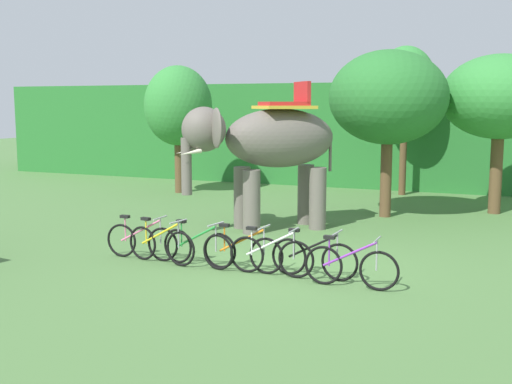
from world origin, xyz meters
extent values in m
plane|color=#4C753D|center=(0.00, 0.00, 0.00)|extent=(80.00, 80.00, 0.00)
cube|color=#28702D|center=(0.00, 14.87, 2.01)|extent=(36.00, 6.00, 4.01)
cylinder|color=brown|center=(-7.15, 8.38, 0.93)|extent=(0.33, 0.33, 1.86)
ellipsoid|color=#338438|center=(-7.15, 8.38, 3.15)|extent=(2.44, 2.44, 2.86)
cylinder|color=brown|center=(0.46, 10.92, 1.32)|extent=(0.24, 0.24, 2.64)
ellipsoid|color=#338438|center=(0.46, 10.92, 3.86)|extent=(2.12, 2.12, 2.71)
cylinder|color=brown|center=(0.77, 6.29, 1.10)|extent=(0.32, 0.32, 2.21)
ellipsoid|color=#28702D|center=(0.77, 6.29, 3.40)|extent=(3.32, 3.32, 2.64)
cylinder|color=brown|center=(3.65, 8.07, 1.16)|extent=(0.36, 0.36, 2.32)
ellipsoid|color=#338438|center=(3.65, 8.07, 3.42)|extent=(3.36, 3.36, 2.45)
ellipsoid|color=#665E56|center=(-1.42, 3.50, 2.35)|extent=(3.10, 2.97, 1.50)
cylinder|color=#665E56|center=(-1.84, 2.62, 0.80)|extent=(0.44, 0.44, 1.60)
cylinder|color=#665E56|center=(-2.35, 3.19, 0.80)|extent=(0.44, 0.44, 1.60)
cylinder|color=#665E56|center=(-0.49, 3.81, 0.80)|extent=(0.44, 0.44, 1.60)
cylinder|color=#665E56|center=(-1.00, 4.38, 0.80)|extent=(0.44, 0.44, 1.60)
ellipsoid|color=#665E56|center=(-2.92, 2.17, 2.60)|extent=(1.49, 1.48, 1.10)
ellipsoid|color=#665E56|center=(-2.40, 1.81, 2.65)|extent=(0.68, 0.74, 0.96)
ellipsoid|color=#665E56|center=(-3.22, 2.74, 2.65)|extent=(0.68, 0.74, 0.96)
cylinder|color=#665E56|center=(-3.26, 1.88, 1.70)|extent=(0.26, 0.26, 1.40)
cone|color=beige|center=(-3.07, 1.74, 2.05)|extent=(0.50, 0.46, 0.21)
cone|color=beige|center=(-3.37, 2.07, 2.05)|extent=(0.50, 0.46, 0.21)
cube|color=gold|center=(-1.35, 3.57, 3.13)|extent=(1.85, 1.86, 0.08)
cube|color=#B22323|center=(-1.35, 3.57, 3.22)|extent=(1.42, 1.40, 0.10)
cube|color=#B22323|center=(-0.97, 3.90, 3.50)|extent=(0.67, 0.74, 0.56)
cylinder|color=#665E56|center=(-0.36, 4.44, 1.90)|extent=(0.08, 0.08, 0.90)
torus|color=black|center=(-3.43, -0.68, 0.36)|extent=(0.71, 0.06, 0.71)
torus|color=black|center=(-2.43, -0.67, 0.36)|extent=(0.71, 0.06, 0.71)
cylinder|color=pink|center=(-2.95, -0.68, 0.60)|extent=(0.97, 0.05, 0.54)
cylinder|color=pink|center=(-3.33, -0.68, 0.61)|extent=(0.03, 0.03, 0.52)
cube|color=black|center=(-3.33, -0.68, 0.88)|extent=(0.20, 0.10, 0.06)
cylinder|color=#9E9EA3|center=(-2.48, -0.67, 0.64)|extent=(0.03, 0.03, 0.55)
cylinder|color=#9E9EA3|center=(-2.48, -0.67, 0.91)|extent=(0.04, 0.52, 0.03)
torus|color=black|center=(-2.88, -0.73, 0.36)|extent=(0.71, 0.16, 0.71)
torus|color=black|center=(-1.89, -0.89, 0.36)|extent=(0.71, 0.16, 0.71)
cylinder|color=yellow|center=(-2.41, -0.80, 0.60)|extent=(0.96, 0.20, 0.54)
cylinder|color=yellow|center=(-2.78, -0.74, 0.61)|extent=(0.03, 0.03, 0.52)
cube|color=black|center=(-2.78, -0.74, 0.88)|extent=(0.21, 0.13, 0.06)
cylinder|color=#9E9EA3|center=(-1.94, -0.88, 0.64)|extent=(0.03, 0.03, 0.55)
cylinder|color=#9E9EA3|center=(-1.94, -0.88, 0.91)|extent=(0.12, 0.52, 0.03)
torus|color=black|center=(-2.07, -0.69, 0.36)|extent=(0.71, 0.16, 0.71)
torus|color=black|center=(-1.08, -0.84, 0.36)|extent=(0.71, 0.16, 0.71)
cylinder|color=green|center=(-1.60, -0.76, 0.60)|extent=(0.97, 0.20, 0.54)
cylinder|color=green|center=(-1.97, -0.70, 0.61)|extent=(0.03, 0.03, 0.52)
cube|color=black|center=(-1.97, -0.70, 0.88)|extent=(0.21, 0.13, 0.06)
cylinder|color=#9E9EA3|center=(-1.13, -0.84, 0.64)|extent=(0.03, 0.03, 0.55)
cylinder|color=#9E9EA3|center=(-1.13, -0.84, 0.91)|extent=(0.11, 0.52, 0.03)
torus|color=black|center=(-1.10, -0.73, 0.36)|extent=(0.71, 0.08, 0.71)
torus|color=black|center=(-0.10, -0.77, 0.36)|extent=(0.71, 0.08, 0.71)
cylinder|color=orange|center=(-0.62, -0.75, 0.60)|extent=(0.97, 0.09, 0.54)
cylinder|color=orange|center=(-1.00, -0.73, 0.61)|extent=(0.03, 0.03, 0.52)
cube|color=black|center=(-1.00, -0.73, 0.88)|extent=(0.20, 0.11, 0.06)
cylinder|color=#9E9EA3|center=(-0.15, -0.77, 0.64)|extent=(0.03, 0.03, 0.55)
cylinder|color=#9E9EA3|center=(-0.15, -0.77, 0.91)|extent=(0.06, 0.52, 0.03)
torus|color=black|center=(-0.48, -0.81, 0.36)|extent=(0.71, 0.05, 0.71)
torus|color=black|center=(0.52, -0.82, 0.36)|extent=(0.71, 0.05, 0.71)
cylinder|color=silver|center=(-0.01, -0.82, 0.60)|extent=(0.97, 0.05, 0.54)
cylinder|color=silver|center=(-0.38, -0.82, 0.61)|extent=(0.03, 0.03, 0.52)
cube|color=black|center=(-0.38, -0.82, 0.88)|extent=(0.20, 0.10, 0.06)
cylinder|color=#9E9EA3|center=(0.47, -0.82, 0.64)|extent=(0.03, 0.03, 0.55)
cylinder|color=#9E9EA3|center=(0.47, -0.82, 0.91)|extent=(0.04, 0.52, 0.03)
torus|color=black|center=(0.32, -0.66, 0.36)|extent=(0.71, 0.09, 0.71)
torus|color=black|center=(1.32, -0.72, 0.36)|extent=(0.71, 0.09, 0.71)
cylinder|color=black|center=(0.79, -0.69, 0.60)|extent=(0.97, 0.10, 0.54)
cylinder|color=black|center=(0.42, -0.67, 0.61)|extent=(0.03, 0.03, 0.52)
cube|color=black|center=(0.42, -0.67, 0.88)|extent=(0.21, 0.11, 0.06)
cylinder|color=#9E9EA3|center=(1.27, -0.72, 0.64)|extent=(0.03, 0.03, 0.55)
cylinder|color=#9E9EA3|center=(1.27, -0.72, 0.91)|extent=(0.06, 0.52, 0.03)
torus|color=black|center=(1.11, -1.04, 0.36)|extent=(0.71, 0.05, 0.71)
torus|color=black|center=(2.11, -1.04, 0.36)|extent=(0.71, 0.05, 0.71)
cylinder|color=purple|center=(1.58, -1.04, 0.60)|extent=(0.97, 0.05, 0.54)
cylinder|color=purple|center=(1.21, -1.04, 0.61)|extent=(0.03, 0.03, 0.52)
cube|color=black|center=(1.21, -1.04, 0.88)|extent=(0.20, 0.10, 0.06)
cylinder|color=#9E9EA3|center=(2.06, -1.04, 0.64)|extent=(0.03, 0.03, 0.55)
cylinder|color=#9E9EA3|center=(2.06, -1.04, 0.91)|extent=(0.04, 0.52, 0.03)
camera|label=1|loc=(4.22, -11.67, 3.22)|focal=44.36mm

